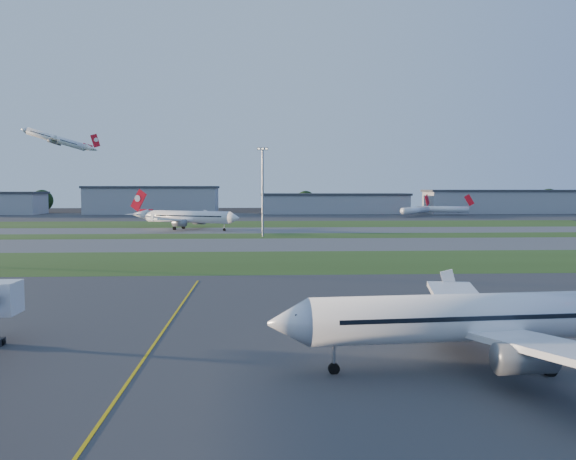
{
  "coord_description": "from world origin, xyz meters",
  "views": [
    {
      "loc": [
        14.73,
        -54.75,
        14.07
      ],
      "look_at": [
        19.14,
        39.85,
        7.0
      ],
      "focal_mm": 35.0,
      "sensor_mm": 36.0,
      "label": 1
    }
  ],
  "objects": [
    {
      "name": "yellow_line",
      "position": [
        5.0,
        0.0,
        0.0
      ],
      "size": [
        0.25,
        60.0,
        0.02
      ],
      "primitive_type": "cube",
      "color": "gold",
      "rests_on": "ground"
    },
    {
      "name": "tree_east",
      "position": [
        115.0,
        267.0,
        6.16
      ],
      "size": [
        10.45,
        10.45,
        11.4
      ],
      "color": "black",
      "rests_on": "ground"
    },
    {
      "name": "grass_strip_c",
      "position": [
        0.0,
        165.0,
        0.01
      ],
      "size": [
        300.0,
        40.0,
        0.01
      ],
      "primitive_type": "cube",
      "color": "#2E4416",
      "rests_on": "ground"
    },
    {
      "name": "mini_jet_far",
      "position": [
        108.41,
        231.03,
        3.28
      ],
      "size": [
        27.79,
        10.88,
        9.48
      ],
      "rotation": [
        0.0,
        0.0,
        -0.31
      ],
      "color": "white",
      "rests_on": "ground"
    },
    {
      "name": "airliner_departing",
      "position": [
        -79.69,
        211.2,
        36.5
      ],
      "size": [
        32.49,
        27.4,
        10.16
      ],
      "rotation": [
        0.0,
        0.0,
        0.13
      ],
      "color": "white"
    },
    {
      "name": "airliner_parked",
      "position": [
        33.01,
        -12.4,
        3.95
      ],
      "size": [
        36.06,
        30.5,
        11.25
      ],
      "rotation": [
        0.0,
        0.0,
        0.08
      ],
      "color": "white",
      "rests_on": "ground"
    },
    {
      "name": "apron_far",
      "position": [
        0.0,
        225.0,
        0.01
      ],
      "size": [
        400.0,
        80.0,
        0.01
      ],
      "primitive_type": "cube",
      "color": "#333335",
      "rests_on": "ground"
    },
    {
      "name": "hangar_east",
      "position": [
        55.0,
        255.0,
        5.64
      ],
      "size": [
        81.6,
        23.0,
        11.2
      ],
      "color": "gray",
      "rests_on": "ground"
    },
    {
      "name": "hangar_far_east",
      "position": [
        155.0,
        255.0,
        6.64
      ],
      "size": [
        96.9,
        23.0,
        13.2
      ],
      "color": "gray",
      "rests_on": "ground"
    },
    {
      "name": "ground",
      "position": [
        0.0,
        0.0,
        0.0
      ],
      "size": [
        700.0,
        700.0,
        0.0
      ],
      "primitive_type": "plane",
      "color": "black",
      "rests_on": "ground"
    },
    {
      "name": "taxiway_a",
      "position": [
        0.0,
        85.0,
        0.01
      ],
      "size": [
        300.0,
        32.0,
        0.01
      ],
      "primitive_type": "cube",
      "color": "#515154",
      "rests_on": "ground"
    },
    {
      "name": "hangar_west",
      "position": [
        -45.0,
        255.0,
        7.64
      ],
      "size": [
        71.4,
        23.0,
        15.2
      ],
      "color": "gray",
      "rests_on": "ground"
    },
    {
      "name": "tree_mid_west",
      "position": [
        -20.0,
        266.0,
        5.84
      ],
      "size": [
        9.9,
        9.9,
        10.8
      ],
      "color": "black",
      "rests_on": "ground"
    },
    {
      "name": "grass_strip_a",
      "position": [
        0.0,
        52.0,
        0.01
      ],
      "size": [
        300.0,
        34.0,
        0.01
      ],
      "primitive_type": "cube",
      "color": "#2E4416",
      "rests_on": "ground"
    },
    {
      "name": "mini_jet_near",
      "position": [
        90.59,
        218.62,
        3.28
      ],
      "size": [
        20.34,
        22.5,
        9.48
      ],
      "rotation": [
        0.0,
        0.0,
        0.84
      ],
      "color": "white",
      "rests_on": "ground"
    },
    {
      "name": "grass_strip_b",
      "position": [
        0.0,
        110.0,
        0.01
      ],
      "size": [
        300.0,
        18.0,
        0.01
      ],
      "primitive_type": "cube",
      "color": "#2E4416",
      "rests_on": "ground"
    },
    {
      "name": "light_mast_centre",
      "position": [
        15.0,
        108.0,
        14.81
      ],
      "size": [
        3.2,
        0.7,
        25.8
      ],
      "color": "gray",
      "rests_on": "ground"
    },
    {
      "name": "tree_far_east",
      "position": [
        185.0,
        271.0,
        7.46
      ],
      "size": [
        12.65,
        12.65,
        13.8
      ],
      "color": "black",
      "rests_on": "ground"
    },
    {
      "name": "taxiway_b",
      "position": [
        0.0,
        132.0,
        0.01
      ],
      "size": [
        300.0,
        26.0,
        0.01
      ],
      "primitive_type": "cube",
      "color": "#515154",
      "rests_on": "ground"
    },
    {
      "name": "airliner_taxiing",
      "position": [
        -10.52,
        135.86,
        4.33
      ],
      "size": [
        36.76,
        31.34,
        12.32
      ],
      "rotation": [
        0.0,
        0.0,
        2.71
      ],
      "color": "white",
      "rests_on": "ground"
    },
    {
      "name": "apron_near",
      "position": [
        0.0,
        0.0,
        0.01
      ],
      "size": [
        300.0,
        70.0,
        0.01
      ],
      "primitive_type": "cube",
      "color": "#333335",
      "rests_on": "ground"
    },
    {
      "name": "tree_mid_east",
      "position": [
        40.0,
        269.0,
        6.81
      ],
      "size": [
        11.55,
        11.55,
        12.6
      ],
      "color": "black",
      "rests_on": "ground"
    },
    {
      "name": "tree_west",
      "position": [
        -110.0,
        270.0,
        7.14
      ],
      "size": [
        12.1,
        12.1,
        13.2
      ],
      "color": "black",
      "rests_on": "ground"
    }
  ]
}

